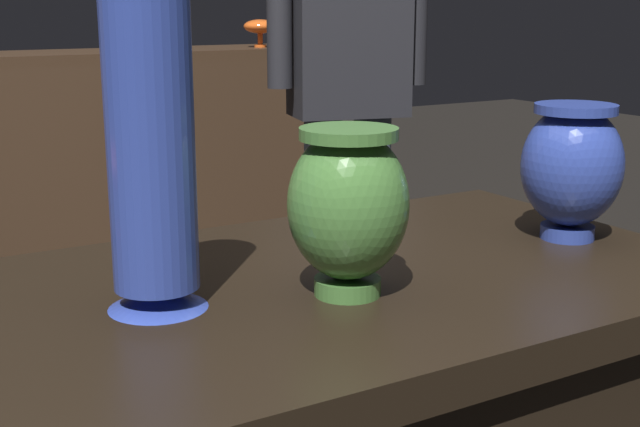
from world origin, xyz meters
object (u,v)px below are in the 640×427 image
object	(u,v)px
vase_left_accent	(572,165)
shelf_vase_far_right	(260,27)
visitor_near_right	(348,56)
vase_centerpiece	(348,204)
vase_right_accent	(151,154)

from	to	relation	value
vase_left_accent	shelf_vase_far_right	xyz separation A→B (m)	(0.56, 2.17, 0.15)
visitor_near_right	shelf_vase_far_right	bearing A→B (deg)	-89.01
vase_centerpiece	shelf_vase_far_right	bearing A→B (deg)	65.62
vase_centerpiece	shelf_vase_far_right	size ratio (longest dim) A/B	1.65
vase_centerpiece	vase_right_accent	bearing A→B (deg)	160.89
vase_right_accent	visitor_near_right	size ratio (longest dim) A/B	0.23
vase_right_accent	vase_left_accent	bearing A→B (deg)	-2.55
vase_left_accent	shelf_vase_far_right	world-z (taller)	shelf_vase_far_right
shelf_vase_far_right	visitor_near_right	size ratio (longest dim) A/B	0.08
vase_left_accent	visitor_near_right	world-z (taller)	visitor_near_right
vase_centerpiece	vase_left_accent	xyz separation A→B (m)	(0.44, 0.05, -0.00)
shelf_vase_far_right	vase_right_accent	bearing A→B (deg)	-119.88
vase_centerpiece	vase_left_accent	bearing A→B (deg)	6.22
vase_left_accent	vase_right_accent	distance (m)	0.67
vase_right_accent	visitor_near_right	bearing A→B (deg)	48.49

